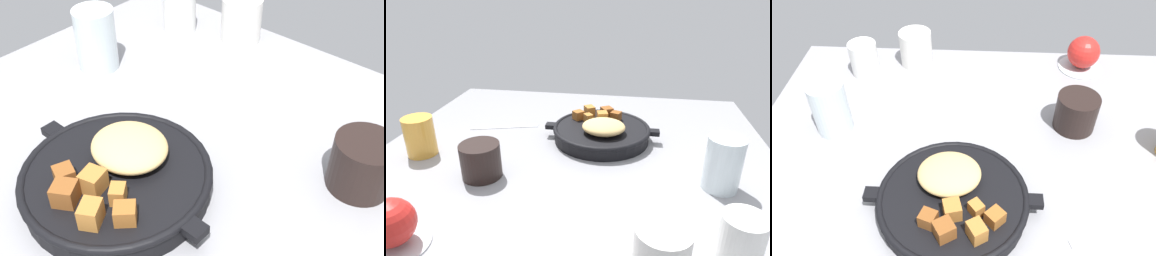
{
  "view_description": "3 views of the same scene",
  "coord_description": "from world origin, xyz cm",
  "views": [
    {
      "loc": [
        30.71,
        -33.78,
        47.6
      ],
      "look_at": [
        -0.84,
        2.27,
        7.97
      ],
      "focal_mm": 45.08,
      "sensor_mm": 36.0,
      "label": 1
    },
    {
      "loc": [
        -12.71,
        73.73,
        39.11
      ],
      "look_at": [
        -0.91,
        0.37,
        6.05
      ],
      "focal_mm": 31.71,
      "sensor_mm": 36.0,
      "label": 2
    },
    {
      "loc": [
        -2.03,
        -45.45,
        54.91
      ],
      "look_at": [
        -4.75,
        4.86,
        7.86
      ],
      "focal_mm": 36.14,
      "sensor_mm": 36.0,
      "label": 3
    }
  ],
  "objects": [
    {
      "name": "ground_plane",
      "position": [
        0.0,
        0.0,
        -1.2
      ],
      "size": [
        96.21,
        86.91,
        2.4
      ],
      "primitive_type": "cube",
      "color": "gray"
    },
    {
      "name": "cast_iron_skillet",
      "position": [
        -5.99,
        -6.68,
        2.51
      ],
      "size": [
        29.66,
        25.31,
        6.74
      ],
      "color": "black",
      "rests_on": "ground_plane"
    },
    {
      "name": "white_creamer_pitcher",
      "position": [
        -30.13,
        31.91,
        4.07
      ],
      "size": [
        6.58,
        6.58,
        8.15
      ],
      "primitive_type": "cylinder",
      "color": "white",
      "rests_on": "ground_plane"
    },
    {
      "name": "ceramic_mug_white",
      "position": [
        -18.37,
        36.89,
        4.29
      ],
      "size": [
        7.84,
        7.84,
        8.58
      ],
      "primitive_type": "cylinder",
      "color": "silver",
      "rests_on": "ground_plane"
    },
    {
      "name": "water_glass_tall",
      "position": [
        -31.75,
        11.84,
        5.57
      ],
      "size": [
        7.17,
        7.17,
        11.15
      ],
      "primitive_type": "cylinder",
      "color": "silver",
      "rests_on": "ground_plane"
    },
    {
      "name": "coffee_mug_dark",
      "position": [
        17.52,
        15.19,
        3.77
      ],
      "size": [
        8.44,
        8.44,
        7.54
      ],
      "primitive_type": "cylinder",
      "color": "black",
      "rests_on": "ground_plane"
    }
  ]
}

